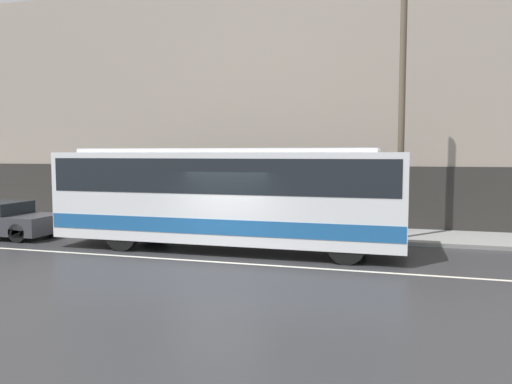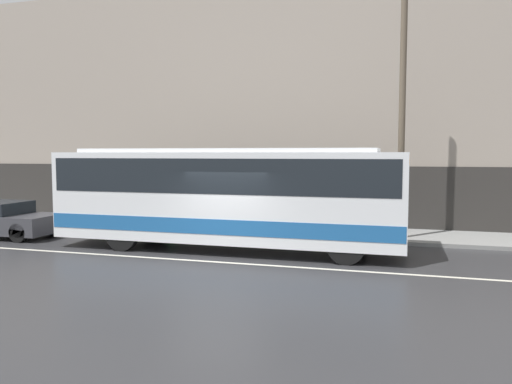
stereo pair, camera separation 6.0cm
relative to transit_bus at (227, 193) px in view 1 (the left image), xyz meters
name	(u,v)px [view 1 (the left image)]	position (x,y,z in m)	size (l,w,h in m)	color
ground_plane	(219,262)	(0.41, -1.83, -1.80)	(60.00, 60.00, 0.00)	#2D2D30
sidewalk	(269,230)	(0.41, 3.71, -1.73)	(60.00, 3.08, 0.14)	gray
building_facade	(279,108)	(0.41, 5.39, 3.09)	(60.00, 0.35, 10.13)	gray
lane_stripe	(219,262)	(0.41, -1.83, -1.79)	(54.00, 0.14, 0.01)	beige
transit_bus	(227,193)	(0.00, 0.00, 0.00)	(10.93, 2.56, 3.19)	white
utility_pole_near	(402,118)	(5.24, 2.96, 2.43)	(0.22, 0.22, 8.18)	brown
pedestrian_waiting	(170,205)	(-3.92, 4.02, -0.88)	(0.36, 0.36, 1.67)	#1E5933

